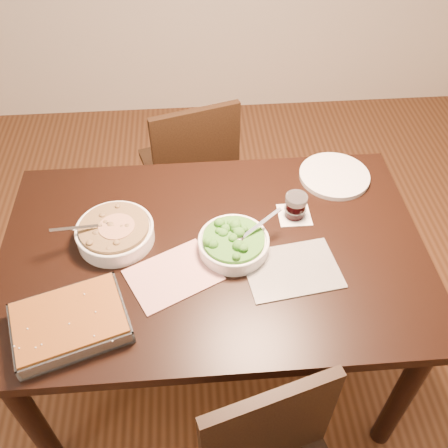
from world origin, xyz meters
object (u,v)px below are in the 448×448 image
Objects in this scene: stew_bowl at (115,232)px; dinner_plate at (334,176)px; table at (214,266)px; wine_tumbler at (296,205)px; chair_far at (191,166)px; broccoli_bowl at (234,243)px; baking_dish at (70,323)px.

stew_bowl is 1.06× the size of dinner_plate.
table is 0.35m from stew_bowl.
table is 5.33× the size of dinner_plate.
chair_far reaches higher than wine_tumbler.
wine_tumbler is at bearing 6.17° from stew_bowl.
wine_tumbler is 0.80m from chair_far.
broccoli_bowl is 0.53m from dinner_plate.
stew_bowl is 1.13× the size of broccoli_bowl.
stew_bowl is 0.62m from wine_tumbler.
wine_tumbler is 0.27m from dinner_plate.
chair_far is (-0.54, 0.45, -0.29)m from dinner_plate.
broccoli_bowl reaches higher than dinner_plate.
baking_dish reaches higher than dinner_plate.
table is 0.52m from baking_dish.
wine_tumbler is 0.10× the size of chair_far.
chair_far reaches higher than broccoli_bowl.
dinner_plate is at bearing 33.62° from table.
broccoli_bowl is 0.27m from wine_tumbler.
table is 1.66× the size of chair_far.
broccoli_bowl is 2.87× the size of wine_tumbler.
chair_far is at bearing 118.91° from wine_tumbler.
chair_far is (-0.35, 0.64, -0.33)m from wine_tumbler.
wine_tumbler is at bearing -134.78° from dinner_plate.
broccoli_bowl is 0.94× the size of dinner_plate.
chair_far is (-0.06, 0.77, -0.18)m from table.
broccoli_bowl is at bearing -147.89° from wine_tumbler.
broccoli_bowl is 0.29× the size of chair_far.
table is 3.77× the size of baking_dish.
dinner_plate is at bearing 17.60° from stew_bowl.
baking_dish is (-0.49, -0.26, -0.00)m from broccoli_bowl.
dinner_plate is 0.76m from chair_far.
wine_tumbler is (0.29, 0.13, 0.14)m from table.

